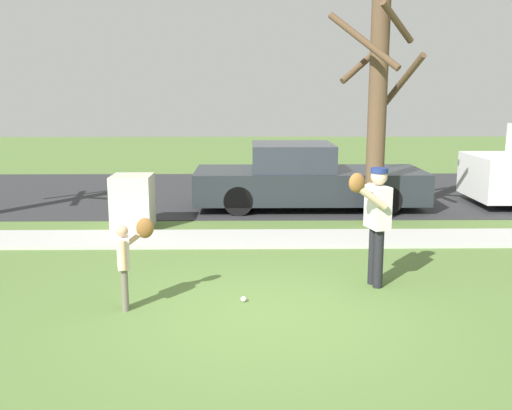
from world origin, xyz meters
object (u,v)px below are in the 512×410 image
(person_adult, at_px, (375,213))
(parked_pickup_dark, at_px, (305,179))
(baseball, at_px, (244,299))
(utility_cabinet, at_px, (133,202))
(person_child, at_px, (129,253))
(street_tree_near, at_px, (378,106))

(person_adult, relative_size, parked_pickup_dark, 0.32)
(parked_pickup_dark, bearing_deg, baseball, -102.85)
(person_adult, relative_size, utility_cabinet, 1.56)
(person_child, relative_size, utility_cabinet, 1.05)
(person_adult, xyz_separation_m, parked_pickup_dark, (-0.41, 5.48, -0.37))
(person_adult, height_order, utility_cabinet, person_adult)
(utility_cabinet, relative_size, street_tree_near, 0.24)
(utility_cabinet, distance_m, parked_pickup_dark, 4.09)
(baseball, height_order, street_tree_near, street_tree_near)
(baseball, bearing_deg, utility_cabinet, 118.18)
(utility_cabinet, xyz_separation_m, parked_pickup_dark, (3.59, 1.95, 0.14))
(street_tree_near, bearing_deg, parked_pickup_dark, 128.48)
(street_tree_near, relative_size, parked_pickup_dark, 0.85)
(baseball, relative_size, parked_pickup_dark, 0.01)
(baseball, bearing_deg, street_tree_near, 59.63)
(baseball, bearing_deg, person_child, -172.61)
(person_child, distance_m, street_tree_near, 6.41)
(street_tree_near, bearing_deg, utility_cabinet, -175.50)
(person_child, xyz_separation_m, parked_pickup_dark, (2.80, 6.26, -0.04))
(person_child, bearing_deg, baseball, -7.10)
(parked_pickup_dark, bearing_deg, person_adult, -85.71)
(person_child, bearing_deg, person_adult, -0.92)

